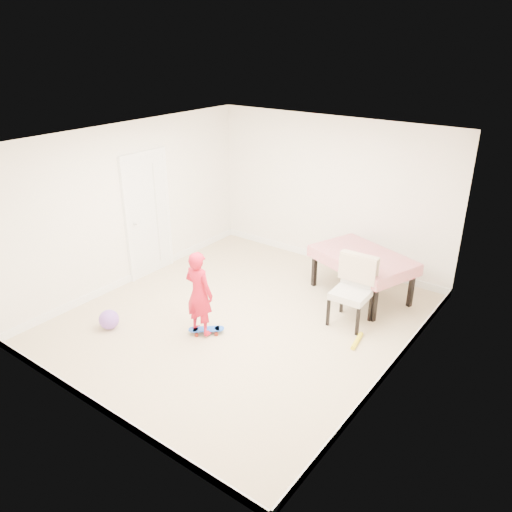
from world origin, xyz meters
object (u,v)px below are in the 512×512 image
Objects in this scene: dining_chair at (351,292)px; skateboard at (206,331)px; dining_table at (361,275)px; child at (199,296)px; balloon at (109,319)px.

dining_chair is 2.02× the size of skateboard.
dining_table is 2.60m from skateboard.
child is at bearing -138.05° from dining_chair.
skateboard is at bearing -138.07° from dining_chair.
child is 4.29× the size of balloon.
balloon is (-2.41, -2.99, -0.22)m from dining_table.
dining_chair is 3.59× the size of balloon.
balloon is at bearing -143.44° from dining_chair.
balloon is (-1.13, -0.66, -0.46)m from child.
dining_chair is 0.84× the size of child.
skateboard is 1.78× the size of balloon.
dining_chair reaches higher than skateboard.
dining_table is at bearing 20.81° from skateboard.
dining_table is 5.43× the size of balloon.
dining_table is 3.84m from balloon.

